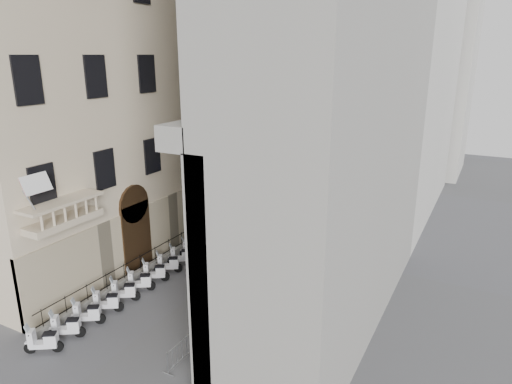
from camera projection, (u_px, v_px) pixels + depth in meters
far_building at (374, 37)px, 52.92m from camera, size 22.00×10.00×30.00m
iron_fence at (201, 239)px, 33.77m from camera, size 0.30×28.00×1.40m
blue_awning at (344, 224)px, 36.77m from camera, size 1.60×3.00×3.00m
flag at (57, 330)px, 22.63m from camera, size 1.00×1.40×8.20m
scooter_0 at (45, 352)px, 20.92m from camera, size 1.48×1.23×1.50m
scooter_1 at (68, 337)px, 22.01m from camera, size 1.48×1.23×1.50m
scooter_2 at (89, 324)px, 23.11m from camera, size 1.48×1.23×1.50m
scooter_3 at (108, 312)px, 24.20m from camera, size 1.48×1.23×1.50m
scooter_4 at (125, 301)px, 25.30m from camera, size 1.48×1.23×1.50m
scooter_5 at (141, 291)px, 26.40m from camera, size 1.48×1.23×1.50m
scooter_6 at (156, 281)px, 27.49m from camera, size 1.48×1.23×1.50m
scooter_7 at (169, 272)px, 28.59m from camera, size 1.48×1.23×1.50m
scooter_8 at (182, 264)px, 29.68m from camera, size 1.48×1.23×1.50m
scooter_9 at (193, 257)px, 30.78m from camera, size 1.48×1.23×1.50m
scooter_10 at (204, 250)px, 31.87m from camera, size 1.48×1.23×1.50m
scooter_11 at (214, 243)px, 32.97m from camera, size 1.48×1.23×1.50m
scooter_12 at (223, 237)px, 34.06m from camera, size 1.48×1.23×1.50m
scooter_13 at (232, 232)px, 35.16m from camera, size 1.48×1.23×1.50m
barrier_0 at (185, 359)px, 20.47m from camera, size 0.60×2.40×1.10m
barrier_1 at (215, 330)px, 22.58m from camera, size 0.60×2.40×1.10m
barrier_2 at (240, 307)px, 24.70m from camera, size 0.60×2.40×1.10m
barrier_3 at (261, 287)px, 26.82m from camera, size 0.60×2.40×1.10m
barrier_4 at (279, 270)px, 28.94m from camera, size 0.60×2.40×1.10m
barrier_5 at (295, 255)px, 31.05m from camera, size 0.60×2.40×1.10m
security_tent at (245, 187)px, 37.27m from camera, size 4.05×4.05×3.29m
street_lamp at (261, 164)px, 36.21m from camera, size 2.61×0.28×7.99m
info_kiosk at (240, 206)px, 38.34m from camera, size 0.55×0.87×1.77m
pedestrian_a at (325, 196)px, 40.71m from camera, size 0.78×0.57×1.99m
pedestrian_b at (332, 188)px, 43.68m from camera, size 1.02×0.93×1.72m
pedestrian_c at (333, 183)px, 44.93m from camera, size 1.03×0.80×1.87m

